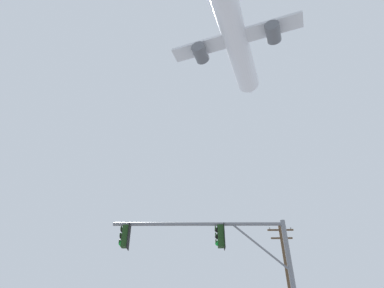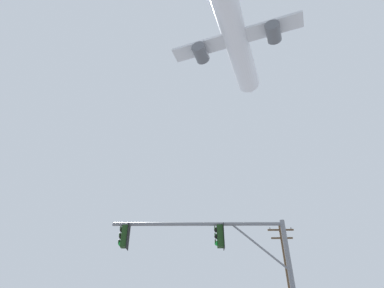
# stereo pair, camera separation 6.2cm
# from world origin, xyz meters

# --- Properties ---
(signal_pole_near) EXTENTS (7.31, 0.54, 5.79)m
(signal_pole_near) POSITION_xyz_m (1.88, 8.86, 4.43)
(signal_pole_near) COLOR slate
(signal_pole_near) RESTS_ON ground
(utility_pole) EXTENTS (2.20, 0.28, 10.17)m
(utility_pole) POSITION_xyz_m (7.89, 22.29, 5.39)
(utility_pole) COLOR brown
(utility_pole) RESTS_ON ground
(airplane) EXTENTS (21.91, 28.36, 7.86)m
(airplane) POSITION_xyz_m (7.63, 30.69, 45.57)
(airplane) COLOR white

